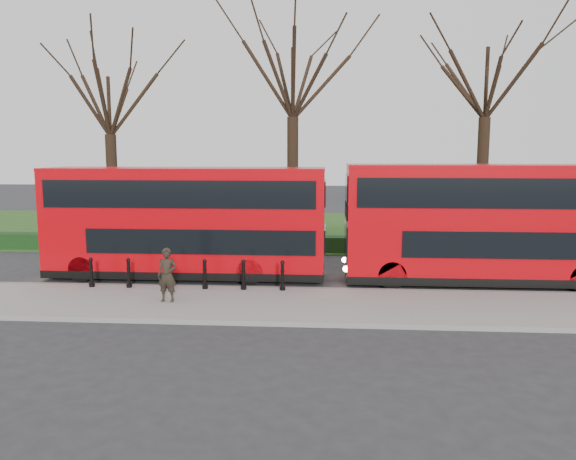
# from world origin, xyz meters

# --- Properties ---
(ground) EXTENTS (120.00, 120.00, 0.00)m
(ground) POSITION_xyz_m (0.00, 0.00, 0.00)
(ground) COLOR #28282B
(ground) RESTS_ON ground
(pavement) EXTENTS (60.00, 4.00, 0.15)m
(pavement) POSITION_xyz_m (0.00, -3.00, 0.07)
(pavement) COLOR gray
(pavement) RESTS_ON ground
(kerb) EXTENTS (60.00, 0.25, 0.16)m
(kerb) POSITION_xyz_m (0.00, -1.00, 0.07)
(kerb) COLOR slate
(kerb) RESTS_ON ground
(grass_verge) EXTENTS (60.00, 18.00, 0.06)m
(grass_verge) POSITION_xyz_m (0.00, 15.00, 0.03)
(grass_verge) COLOR #294717
(grass_verge) RESTS_ON ground
(hedge) EXTENTS (60.00, 0.90, 0.80)m
(hedge) POSITION_xyz_m (0.00, 6.80, 0.40)
(hedge) COLOR black
(hedge) RESTS_ON ground
(yellow_line_outer) EXTENTS (60.00, 0.10, 0.01)m
(yellow_line_outer) POSITION_xyz_m (0.00, -0.70, 0.01)
(yellow_line_outer) COLOR yellow
(yellow_line_outer) RESTS_ON ground
(yellow_line_inner) EXTENTS (60.00, 0.10, 0.01)m
(yellow_line_inner) POSITION_xyz_m (0.00, -0.50, 0.01)
(yellow_line_inner) COLOR yellow
(yellow_line_inner) RESTS_ON ground
(tree_left) EXTENTS (6.79, 6.79, 10.62)m
(tree_left) POSITION_xyz_m (-8.00, 10.00, 7.71)
(tree_left) COLOR black
(tree_left) RESTS_ON ground
(tree_mid) EXTENTS (7.84, 7.84, 12.24)m
(tree_mid) POSITION_xyz_m (2.00, 10.00, 8.91)
(tree_mid) COLOR black
(tree_mid) RESTS_ON ground
(tree_right) EXTENTS (7.77, 7.77, 12.14)m
(tree_right) POSITION_xyz_m (12.00, 10.00, 8.83)
(tree_right) COLOR black
(tree_right) RESTS_ON ground
(bollard_row) EXTENTS (6.97, 0.15, 1.00)m
(bollard_row) POSITION_xyz_m (-1.04, -1.35, 0.65)
(bollard_row) COLOR black
(bollard_row) RESTS_ON pavement
(bus_lead) EXTENTS (10.81, 2.48, 4.30)m
(bus_lead) POSITION_xyz_m (-1.60, 1.05, 2.17)
(bus_lead) COLOR #BD030B
(bus_lead) RESTS_ON ground
(bus_rear) EXTENTS (11.18, 2.57, 4.45)m
(bus_rear) POSITION_xyz_m (10.19, 0.81, 2.24)
(bus_rear) COLOR #BD030B
(bus_rear) RESTS_ON ground
(pedestrian) EXTENTS (0.66, 0.45, 1.74)m
(pedestrian) POSITION_xyz_m (-1.19, -3.08, 1.02)
(pedestrian) COLOR black
(pedestrian) RESTS_ON pavement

